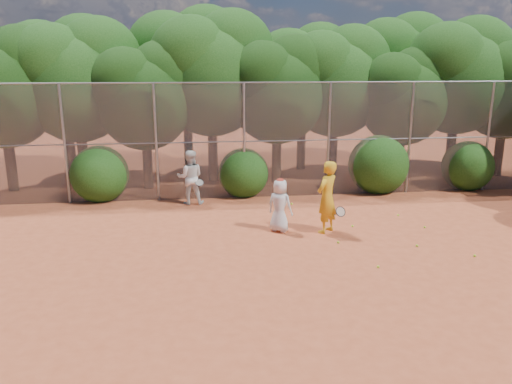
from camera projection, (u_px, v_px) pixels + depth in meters
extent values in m
plane|color=#A84625|center=(309.00, 260.00, 12.11)|extent=(80.00, 80.00, 0.00)
cylinder|color=gray|center=(65.00, 145.00, 16.57)|extent=(0.09, 0.09, 4.00)
cylinder|color=gray|center=(156.00, 143.00, 16.91)|extent=(0.09, 0.09, 4.00)
cylinder|color=gray|center=(244.00, 141.00, 17.26)|extent=(0.09, 0.09, 4.00)
cylinder|color=gray|center=(329.00, 140.00, 17.60)|extent=(0.09, 0.09, 4.00)
cylinder|color=gray|center=(410.00, 138.00, 17.94)|extent=(0.09, 0.09, 4.00)
cylinder|color=gray|center=(488.00, 137.00, 18.29)|extent=(0.09, 0.09, 4.00)
cylinder|color=gray|center=(273.00, 82.00, 16.87)|extent=(20.00, 0.05, 0.05)
cylinder|color=gray|center=(273.00, 141.00, 17.37)|extent=(20.00, 0.04, 0.04)
cube|color=slate|center=(273.00, 141.00, 17.37)|extent=(20.00, 0.02, 4.00)
cylinder|color=black|center=(10.00, 159.00, 18.41)|extent=(0.38, 0.38, 2.38)
sphere|color=black|center=(2.00, 95.00, 17.82)|extent=(3.81, 3.81, 3.81)
sphere|color=black|center=(25.00, 67.00, 18.03)|extent=(3.05, 3.05, 3.05)
cylinder|color=black|center=(83.00, 153.00, 19.16)|extent=(0.38, 0.38, 2.52)
sphere|color=#174010|center=(77.00, 88.00, 18.53)|extent=(4.03, 4.03, 4.03)
sphere|color=#174010|center=(99.00, 60.00, 18.76)|extent=(3.23, 3.23, 3.23)
sphere|color=#174010|center=(53.00, 66.00, 17.96)|extent=(3.02, 3.02, 3.02)
cylinder|color=black|center=(147.00, 160.00, 18.82)|extent=(0.36, 0.36, 2.17)
sphere|color=black|center=(144.00, 103.00, 18.28)|extent=(3.47, 3.47, 3.47)
sphere|color=black|center=(163.00, 78.00, 18.47)|extent=(2.78, 2.78, 2.78)
sphere|color=black|center=(125.00, 84.00, 17.78)|extent=(2.60, 2.60, 2.60)
cylinder|color=black|center=(213.00, 148.00, 20.00)|extent=(0.39, 0.39, 2.66)
sphere|color=#174010|center=(211.00, 81.00, 19.34)|extent=(4.26, 4.26, 4.26)
sphere|color=#174010|center=(232.00, 53.00, 19.58)|extent=(3.40, 3.40, 3.40)
sphere|color=#174010|center=(191.00, 59.00, 18.73)|extent=(3.19, 3.19, 3.19)
cylinder|color=black|center=(277.00, 154.00, 19.76)|extent=(0.37, 0.37, 2.27)
sphere|color=black|center=(277.00, 97.00, 19.20)|extent=(3.64, 3.64, 3.64)
sphere|color=black|center=(294.00, 72.00, 19.40)|extent=(2.91, 2.91, 2.91)
sphere|color=black|center=(262.00, 78.00, 18.68)|extent=(2.73, 2.73, 2.73)
cylinder|color=black|center=(333.00, 147.00, 20.79)|extent=(0.38, 0.38, 2.45)
sphere|color=#174010|center=(335.00, 88.00, 20.19)|extent=(3.92, 3.92, 3.92)
sphere|color=#174010|center=(352.00, 63.00, 20.40)|extent=(3.14, 3.14, 3.14)
sphere|color=#174010|center=(321.00, 69.00, 19.63)|extent=(2.94, 2.94, 2.94)
cylinder|color=black|center=(399.00, 154.00, 20.16)|extent=(0.36, 0.36, 2.10)
sphere|color=black|center=(403.00, 103.00, 19.64)|extent=(3.36, 3.36, 3.36)
sphere|color=black|center=(417.00, 81.00, 19.83)|extent=(2.69, 2.69, 2.69)
sphere|color=black|center=(392.00, 86.00, 19.16)|extent=(2.52, 2.52, 2.52)
cylinder|color=black|center=(451.00, 145.00, 20.96)|extent=(0.39, 0.39, 2.59)
sphere|color=#174010|center=(457.00, 83.00, 20.32)|extent=(4.14, 4.14, 4.14)
sphere|color=#174010|center=(474.00, 57.00, 20.55)|extent=(3.32, 3.32, 3.32)
sphere|color=#174010|center=(446.00, 62.00, 19.73)|extent=(3.11, 3.11, 3.11)
cylinder|color=black|center=(499.00, 148.00, 20.94)|extent=(0.37, 0.37, 2.31)
sphere|color=black|center=(506.00, 93.00, 20.37)|extent=(3.70, 3.70, 3.70)
sphere|color=black|center=(498.00, 75.00, 19.84)|extent=(2.77, 2.77, 2.77)
cylinder|color=black|center=(70.00, 143.00, 21.24)|extent=(0.39, 0.39, 2.62)
sphere|color=#174010|center=(64.00, 81.00, 20.59)|extent=(4.20, 4.20, 4.20)
sphere|color=#174010|center=(85.00, 55.00, 20.82)|extent=(3.36, 3.36, 3.36)
sphere|color=#174010|center=(41.00, 60.00, 19.99)|extent=(3.15, 3.15, 3.15)
cylinder|color=black|center=(188.00, 138.00, 21.98)|extent=(0.40, 0.40, 2.80)
sphere|color=#174010|center=(186.00, 75.00, 21.29)|extent=(4.48, 4.48, 4.48)
sphere|color=#174010|center=(206.00, 48.00, 21.54)|extent=(3.58, 3.58, 3.58)
sphere|color=#174010|center=(166.00, 53.00, 20.65)|extent=(3.36, 3.36, 3.36)
cylinder|color=black|center=(301.00, 141.00, 22.21)|extent=(0.38, 0.38, 2.52)
sphere|color=#174010|center=(303.00, 84.00, 21.58)|extent=(4.03, 4.03, 4.03)
sphere|color=#174010|center=(319.00, 60.00, 21.81)|extent=(3.23, 3.23, 3.23)
sphere|color=#174010|center=(288.00, 65.00, 21.01)|extent=(3.02, 3.02, 3.02)
cylinder|color=black|center=(393.00, 135.00, 23.27)|extent=(0.40, 0.40, 2.73)
sphere|color=#174010|center=(397.00, 76.00, 22.59)|extent=(4.37, 4.37, 4.37)
sphere|color=#174010|center=(414.00, 51.00, 22.84)|extent=(3.49, 3.49, 3.49)
sphere|color=#174010|center=(385.00, 56.00, 21.97)|extent=(3.28, 3.28, 3.28)
sphere|color=#174010|center=(100.00, 172.00, 17.23)|extent=(2.00, 2.00, 2.00)
sphere|color=#174010|center=(243.00, 171.00, 17.82)|extent=(1.80, 1.80, 1.80)
sphere|color=#174010|center=(379.00, 162.00, 18.35)|extent=(2.20, 2.20, 2.20)
sphere|color=#174010|center=(468.00, 164.00, 18.78)|extent=(1.90, 1.90, 1.90)
imported|color=gold|center=(327.00, 197.00, 13.88)|extent=(0.88, 0.87, 2.05)
torus|color=black|center=(341.00, 212.00, 13.82)|extent=(0.33, 0.23, 0.28)
cylinder|color=black|center=(337.00, 213.00, 14.02)|extent=(0.09, 0.26, 0.16)
imported|color=silver|center=(280.00, 205.00, 14.04)|extent=(0.88, 0.82, 1.51)
ellipsoid|color=#B62A1A|center=(280.00, 181.00, 13.86)|extent=(0.22, 0.22, 0.13)
sphere|color=#B3DA27|center=(292.00, 204.00, 13.86)|extent=(0.07, 0.07, 0.07)
imported|color=silver|center=(190.00, 177.00, 16.74)|extent=(0.91, 0.72, 1.83)
torus|color=black|center=(199.00, 182.00, 16.52)|extent=(0.33, 0.27, 0.22)
cylinder|color=black|center=(199.00, 186.00, 16.70)|extent=(0.05, 0.21, 0.23)
sphere|color=#B3DA27|center=(338.00, 242.00, 13.23)|extent=(0.07, 0.07, 0.07)
sphere|color=#B3DA27|center=(425.00, 227.00, 14.44)|extent=(0.07, 0.07, 0.07)
sphere|color=#B3DA27|center=(417.00, 246.00, 12.99)|extent=(0.07, 0.07, 0.07)
sphere|color=#B3DA27|center=(475.00, 256.00, 12.31)|extent=(0.07, 0.07, 0.07)
sphere|color=#B3DA27|center=(378.00, 267.00, 11.65)|extent=(0.07, 0.07, 0.07)
sphere|color=#B3DA27|center=(398.00, 215.00, 15.57)|extent=(0.07, 0.07, 0.07)
sphere|color=#B3DA27|center=(352.00, 226.00, 14.54)|extent=(0.07, 0.07, 0.07)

